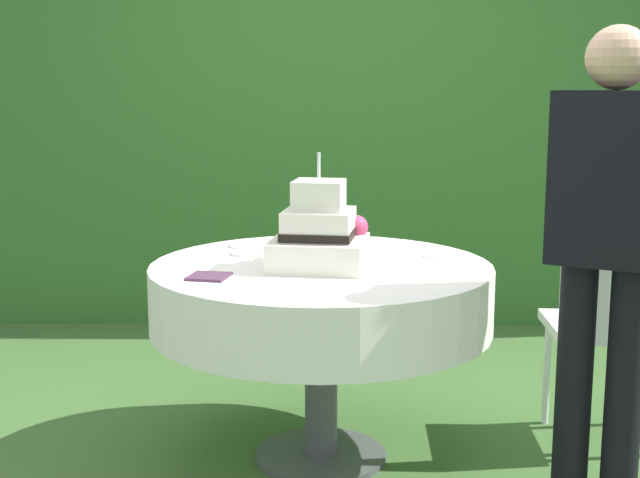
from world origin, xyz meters
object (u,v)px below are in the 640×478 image
Objects in this scene: serving_plate_far at (440,255)px; garden_chair at (606,315)px; wedding_cake at (320,235)px; serving_plate_near at (248,253)px; cake_table at (321,297)px; napkin_stack at (209,276)px; serving_plate_left at (337,241)px; standing_person at (607,240)px; serving_plate_right at (246,245)px.

garden_chair is (0.64, -0.04, -0.23)m from serving_plate_far.
wedding_cake reaches higher than serving_plate_near.
cake_table is 3.03× the size of wedding_cake.
garden_chair is at bearing 12.97° from napkin_stack.
serving_plate_near is at bearing 140.75° from wedding_cake.
wedding_cake reaches higher than serving_plate_left.
napkin_stack is at bearing -123.07° from serving_plate_left.
napkin_stack is at bearing -155.93° from serving_plate_far.
serving_plate_near is 0.15× the size of garden_chair.
serving_plate_far is at bearing 24.07° from napkin_stack.
napkin_stack is (-0.45, -0.68, -0.00)m from serving_plate_left.
cake_table is at bearing 30.82° from napkin_stack.
garden_chair is at bearing 8.17° from wedding_cake.
serving_plate_near and serving_plate_far have the same top height.
cake_table is 1.05m from standing_person.
napkin_stack is (-0.07, -0.59, -0.00)m from serving_plate_right.
wedding_cake is 0.52m from serving_plate_left.
serving_plate_near is (-0.29, 0.23, -0.11)m from wedding_cake.
cake_table is 0.49m from serving_plate_right.
wedding_cake is 3.30× the size of serving_plate_far.
serving_plate_right is (-0.31, 0.40, -0.11)m from wedding_cake.
serving_plate_right is 1.46m from standing_person.
garden_chair is (1.10, 0.16, -0.34)m from wedding_cake.
serving_plate_right is at bearing 98.10° from serving_plate_near.
serving_plate_near and serving_plate_right have the same top height.
garden_chair is (1.04, -0.34, -0.23)m from serving_plate_left.
cake_table is at bearing -97.60° from serving_plate_left.
standing_person is (0.86, -0.86, 0.16)m from serving_plate_left.
cake_table is at bearing 85.01° from wedding_cake.
napkin_stack reaches higher than cake_table.
wedding_cake is at bearing -52.53° from serving_plate_right.
garden_chair is (1.48, 0.34, -0.23)m from napkin_stack.
serving_plate_left is 0.39m from serving_plate_right.
standing_person is at bearing -50.40° from serving_plate_far.
wedding_cake reaches higher than cake_table.
wedding_cake is at bearing -39.25° from serving_plate_near.
standing_person reaches higher than cake_table.
napkin_stack is (-0.38, -0.18, -0.11)m from wedding_cake.
serving_plate_near is 1.02× the size of serving_plate_left.
serving_plate_right is 0.09× the size of standing_person.
serving_plate_far is 0.80m from serving_plate_right.
serving_plate_far is at bearing -15.21° from serving_plate_right.
serving_plate_far is (0.46, 0.19, -0.11)m from wedding_cake.
serving_plate_far and serving_plate_left have the same top height.
serving_plate_right is (-0.02, 0.17, 0.00)m from serving_plate_near.
cake_table is at bearing 156.05° from standing_person.
serving_plate_left is 0.82m from napkin_stack.
wedding_cake is at bearing 158.60° from standing_person.
serving_plate_left is (0.35, 0.27, 0.00)m from serving_plate_near.
standing_person is (-0.18, -0.52, 0.39)m from garden_chair.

